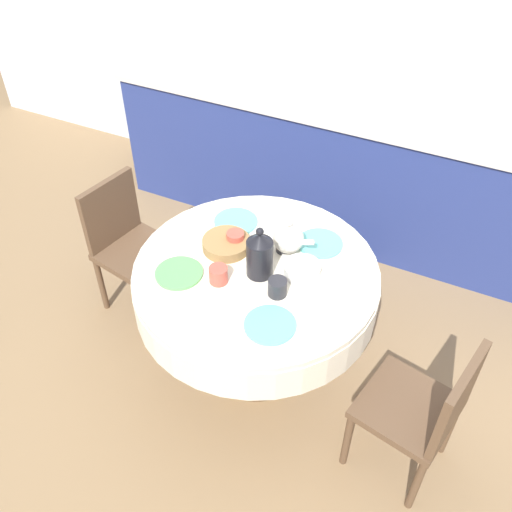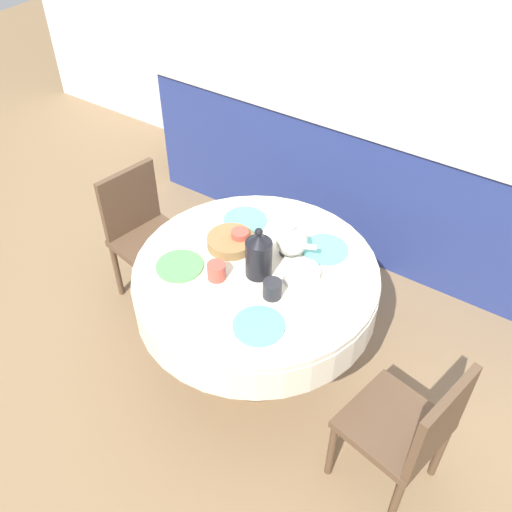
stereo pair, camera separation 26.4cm
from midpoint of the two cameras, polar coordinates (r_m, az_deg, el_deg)
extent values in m
plane|color=#8E704C|center=(3.27, 2.35, -11.31)|extent=(12.00, 12.00, 0.00)
cube|color=silver|center=(3.86, 18.07, 20.08)|extent=(7.00, 0.05, 2.60)
cube|color=navy|center=(3.95, 13.87, 7.45)|extent=(3.20, 0.60, 0.91)
cube|color=beige|center=(3.71, 15.08, 13.50)|extent=(3.24, 0.64, 0.04)
cylinder|color=brown|center=(3.26, 2.36, -11.10)|extent=(0.44, 0.44, 0.04)
cylinder|color=brown|center=(3.04, 2.51, -7.89)|extent=(0.11, 0.11, 0.53)
cylinder|color=silver|center=(2.77, 2.72, -3.19)|extent=(1.18, 1.18, 0.18)
cylinder|color=silver|center=(2.70, 2.79, -1.62)|extent=(1.17, 1.17, 0.03)
cube|color=brown|center=(2.68, 16.45, -16.02)|extent=(0.47, 0.47, 0.04)
cube|color=brown|center=(2.48, 21.05, -15.53)|extent=(0.11, 0.38, 0.40)
cylinder|color=brown|center=(2.81, 10.38, -18.69)|extent=(0.04, 0.04, 0.40)
cylinder|color=brown|center=(2.99, 14.64, -14.25)|extent=(0.04, 0.04, 0.40)
cylinder|color=brown|center=(2.76, 16.63, -22.86)|extent=(0.04, 0.04, 0.40)
cylinder|color=brown|center=(2.94, 20.52, -17.95)|extent=(0.04, 0.04, 0.40)
cube|color=brown|center=(3.40, -8.10, 1.19)|extent=(0.47, 0.47, 0.04)
cube|color=brown|center=(3.39, -10.41, 5.42)|extent=(0.11, 0.38, 0.40)
cylinder|color=brown|center=(3.53, -3.74, -1.48)|extent=(0.04, 0.04, 0.40)
cylinder|color=brown|center=(3.38, -8.15, -4.41)|extent=(0.04, 0.04, 0.40)
cylinder|color=brown|center=(3.73, -7.42, 1.15)|extent=(0.04, 0.04, 0.40)
cylinder|color=brown|center=(3.59, -11.72, -1.50)|extent=(0.04, 0.04, 0.40)
cylinder|color=#5BA85B|center=(2.70, -4.90, -1.13)|extent=(0.22, 0.22, 0.01)
cylinder|color=#CC4C3D|center=(2.61, -1.10, -1.66)|extent=(0.09, 0.09, 0.08)
cylinder|color=#60BCB7|center=(2.44, 3.38, -7.14)|extent=(0.22, 0.22, 0.01)
cylinder|color=#28282D|center=(2.54, 4.62, -3.47)|extent=(0.09, 0.09, 0.08)
cylinder|color=#60BCB7|center=(2.95, 1.44, 3.48)|extent=(0.22, 0.22, 0.01)
cylinder|color=#CC4C3D|center=(2.79, 1.10, 1.70)|extent=(0.09, 0.09, 0.08)
cylinder|color=#60BCB7|center=(2.82, 9.59, 0.55)|extent=(0.22, 0.22, 0.01)
cylinder|color=#28282D|center=(2.76, 5.99, 0.83)|extent=(0.09, 0.09, 0.08)
cylinder|color=black|center=(2.60, 3.17, -0.37)|extent=(0.12, 0.12, 0.19)
cone|color=black|center=(2.53, 3.27, 1.59)|extent=(0.11, 0.11, 0.04)
sphere|color=black|center=(2.50, 3.30, 2.30)|extent=(0.04, 0.04, 0.04)
cylinder|color=silver|center=(2.77, 6.25, 0.10)|extent=(0.08, 0.08, 0.01)
sphere|color=silver|center=(2.72, 6.37, 1.37)|extent=(0.15, 0.15, 0.15)
cylinder|color=silver|center=(2.69, 8.03, 0.80)|extent=(0.09, 0.03, 0.05)
sphere|color=silver|center=(2.66, 6.52, 2.87)|extent=(0.03, 0.03, 0.03)
cylinder|color=olive|center=(2.79, 0.14, 1.34)|extent=(0.23, 0.23, 0.05)
cylinder|color=silver|center=(2.65, 7.40, -1.89)|extent=(0.17, 0.17, 0.05)
camera|label=1|loc=(0.13, -87.13, 2.58)|focal=40.00mm
camera|label=2|loc=(0.13, 92.87, -2.58)|focal=40.00mm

